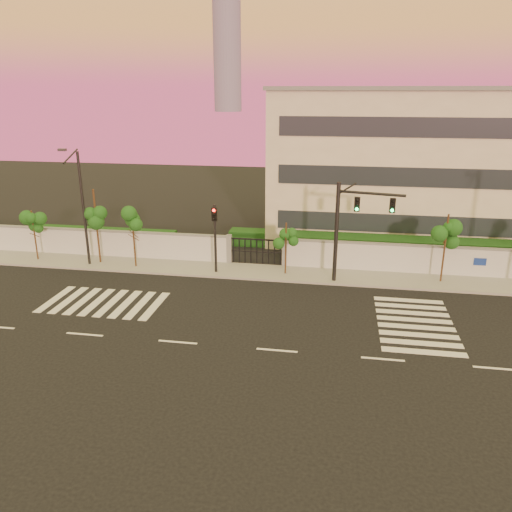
# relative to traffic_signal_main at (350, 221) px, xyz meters

# --- Properties ---
(ground) EXTENTS (120.00, 120.00, 0.00)m
(ground) POSITION_rel_traffic_signal_main_xyz_m (-3.36, -9.57, -4.18)
(ground) COLOR black
(ground) RESTS_ON ground
(sidewalk) EXTENTS (60.00, 3.00, 0.15)m
(sidewalk) POSITION_rel_traffic_signal_main_xyz_m (-3.36, 0.93, -4.10)
(sidewalk) COLOR gray
(sidewalk) RESTS_ON ground
(perimeter_wall) EXTENTS (60.00, 0.36, 2.20)m
(perimeter_wall) POSITION_rel_traffic_signal_main_xyz_m (-3.26, 2.43, -3.11)
(perimeter_wall) COLOR #BABCC2
(perimeter_wall) RESTS_ON ground
(hedge_row) EXTENTS (41.00, 4.25, 1.80)m
(hedge_row) POSITION_rel_traffic_signal_main_xyz_m (-2.20, 5.17, -3.36)
(hedge_row) COLOR #103615
(hedge_row) RESTS_ON ground
(institutional_building) EXTENTS (24.40, 12.40, 12.25)m
(institutional_building) POSITION_rel_traffic_signal_main_xyz_m (5.64, 12.42, 1.98)
(institutional_building) COLOR beige
(institutional_building) RESTS_ON ground
(road_markings) EXTENTS (57.00, 7.62, 0.02)m
(road_markings) POSITION_rel_traffic_signal_main_xyz_m (-4.94, -5.81, -4.17)
(road_markings) COLOR silver
(road_markings) RESTS_ON ground
(street_tree_a) EXTENTS (1.35, 1.07, 3.81)m
(street_tree_a) POSITION_rel_traffic_signal_main_xyz_m (-22.42, 0.76, -1.37)
(street_tree_a) COLOR #382314
(street_tree_a) RESTS_ON ground
(street_tree_b) EXTENTS (1.63, 1.30, 5.47)m
(street_tree_b) POSITION_rel_traffic_signal_main_xyz_m (-17.58, 0.93, -0.15)
(street_tree_b) COLOR #382314
(street_tree_b) RESTS_ON ground
(street_tree_c) EXTENTS (1.42, 1.13, 4.43)m
(street_tree_c) POSITION_rel_traffic_signal_main_xyz_m (-14.69, 0.50, -0.92)
(street_tree_c) COLOR #382314
(street_tree_c) RESTS_ON ground
(street_tree_d) EXTENTS (1.32, 1.05, 3.70)m
(street_tree_d) POSITION_rel_traffic_signal_main_xyz_m (-4.10, 0.80, -1.45)
(street_tree_d) COLOR #382314
(street_tree_d) RESTS_ON ground
(street_tree_e) EXTENTS (1.42, 1.13, 4.63)m
(street_tree_e) POSITION_rel_traffic_signal_main_xyz_m (6.05, 1.01, -0.77)
(street_tree_e) COLOR #382314
(street_tree_e) RESTS_ON ground
(traffic_signal_main) EXTENTS (4.15, 1.01, 6.61)m
(traffic_signal_main) POSITION_rel_traffic_signal_main_xyz_m (0.00, 0.00, 0.00)
(traffic_signal_main) COLOR black
(traffic_signal_main) RESTS_ON ground
(traffic_signal_secondary) EXTENTS (0.38, 0.35, 4.84)m
(traffic_signal_secondary) POSITION_rel_traffic_signal_main_xyz_m (-8.84, 0.30, -1.10)
(traffic_signal_secondary) COLOR black
(traffic_signal_secondary) RESTS_ON ground
(streetlight_west) EXTENTS (0.51, 2.04, 8.47)m
(streetlight_west) POSITION_rel_traffic_signal_main_xyz_m (-18.19, 0.23, 0.40)
(streetlight_west) COLOR black
(streetlight_west) RESTS_ON ground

